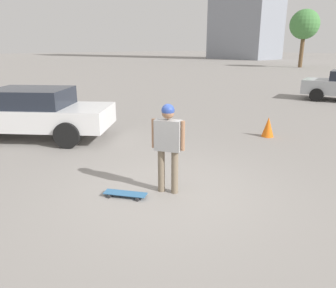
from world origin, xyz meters
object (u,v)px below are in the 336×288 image
car_parked_near (30,112)px  skateboard (125,194)px  traffic_cone (268,127)px  person (168,139)px

car_parked_near → skateboard: bearing=134.0°
skateboard → car_parked_near: size_ratio=0.17×
skateboard → traffic_cone: size_ratio=1.30×
person → car_parked_near: size_ratio=0.36×
skateboard → traffic_cone: 5.60m
person → car_parked_near: (5.53, 0.52, -0.26)m
person → car_parked_near: person is taller
person → skateboard: 1.26m
person → skateboard: person is taller
person → car_parked_near: bearing=155.6°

